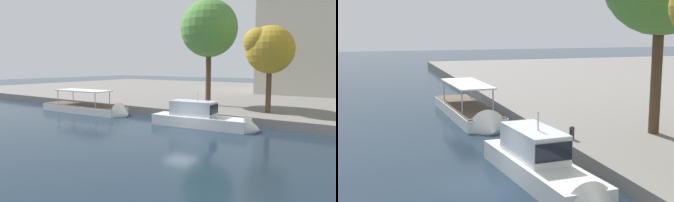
% 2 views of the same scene
% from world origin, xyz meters
% --- Properties ---
extents(ground_plane, '(220.00, 220.00, 0.00)m').
position_xyz_m(ground_plane, '(0.00, 0.00, 0.00)').
color(ground_plane, '#192838').
extents(dock_promenade, '(120.00, 55.00, 0.84)m').
position_xyz_m(dock_promenade, '(0.00, 32.93, 0.42)').
color(dock_promenade, slate).
rests_on(dock_promenade, ground_plane).
extents(tour_boat_0, '(12.68, 3.32, 3.73)m').
position_xyz_m(tour_boat_0, '(-14.39, 2.79, 0.32)').
color(tour_boat_0, silver).
rests_on(tour_boat_0, ground_plane).
extents(motor_yacht_1, '(10.01, 3.08, 4.03)m').
position_xyz_m(motor_yacht_1, '(0.77, 2.80, 0.60)').
color(motor_yacht_1, silver).
rests_on(motor_yacht_1, ground_plane).
extents(mooring_bollard_2, '(0.31, 0.31, 0.75)m').
position_xyz_m(mooring_bollard_2, '(-3.35, 6.05, 1.24)').
color(mooring_bollard_2, '#2D2D33').
rests_on(mooring_bollard_2, dock_promenade).
extents(tree_0, '(4.71, 4.71, 8.59)m').
position_xyz_m(tree_0, '(4.22, 9.39, 7.14)').
color(tree_0, '#4C3823').
rests_on(tree_0, dock_promenade).
extents(tree_1, '(6.64, 6.64, 12.27)m').
position_xyz_m(tree_1, '(-3.62, 11.47, 9.81)').
color(tree_1, '#4C3823').
rests_on(tree_1, dock_promenade).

